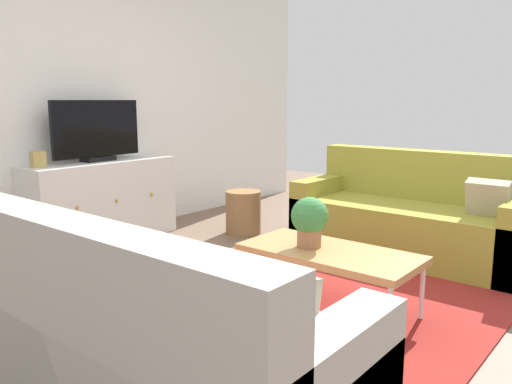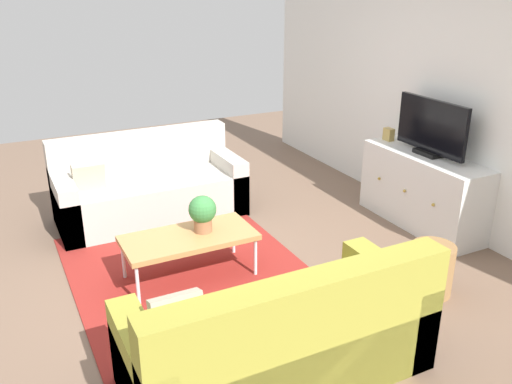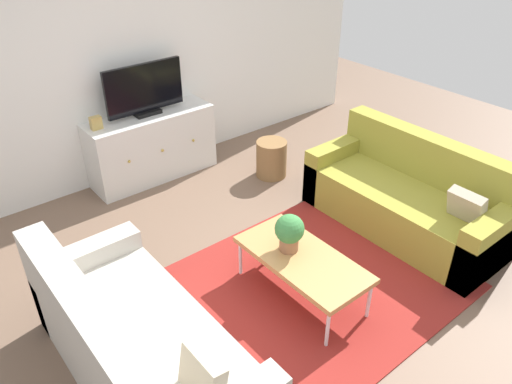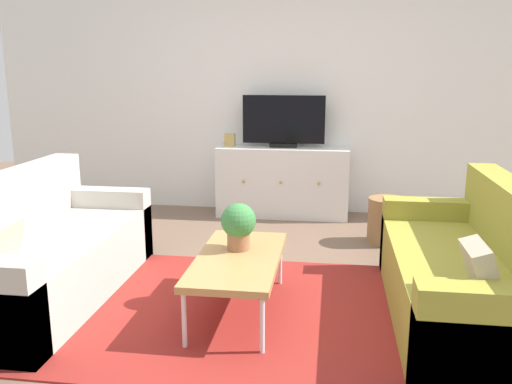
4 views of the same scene
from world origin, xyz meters
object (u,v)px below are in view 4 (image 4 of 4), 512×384
potted_plant (238,224)px  wicker_basket (387,221)px  couch_left_side (38,257)px  tv_console (283,181)px  mantel_clock (230,140)px  couch_right_side (475,279)px  flat_screen_tv (284,122)px  coffee_table (238,261)px

potted_plant → wicker_basket: bearing=53.4°
couch_left_side → potted_plant: bearing=3.1°
tv_console → mantel_clock: (-0.57, 0.00, 0.43)m
couch_right_side → tv_console: couch_right_side is taller
couch_right_side → wicker_basket: 1.60m
wicker_basket → couch_left_side: bearing=-148.0°
couch_right_side → potted_plant: 1.51m
couch_left_side → flat_screen_tv: (1.46, 2.39, 0.72)m
flat_screen_tv → wicker_basket: size_ratio=2.07×
couch_left_side → couch_right_side: same height
couch_left_side → tv_console: couch_left_side is taller
couch_left_side → coffee_table: 1.41m
coffee_table → tv_console: size_ratio=0.78×
coffee_table → wicker_basket: 1.95m
tv_console → mantel_clock: bearing=180.0°
couch_left_side → potted_plant: couch_left_side is taller
coffee_table → tv_console: bearing=88.7°
tv_console → wicker_basket: 1.32m
couch_left_side → mantel_clock: size_ratio=14.37×
mantel_clock → wicker_basket: bearing=-27.3°
coffee_table → wicker_basket: (1.08, 1.61, -0.15)m
coffee_table → flat_screen_tv: bearing=88.7°
couch_left_side → wicker_basket: 2.93m
couch_left_side → wicker_basket: size_ratio=4.49×
tv_console → mantel_clock: size_ratio=10.65×
couch_left_side → wicker_basket: couch_left_side is taller
wicker_basket → potted_plant: bearing=-126.6°
couch_right_side → coffee_table: couch_right_side is taller
couch_left_side → flat_screen_tv: size_ratio=2.17×
couch_left_side → potted_plant: (1.38, 0.07, 0.27)m
couch_left_side → coffee_table: size_ratio=1.74×
coffee_table → mantel_clock: (-0.52, 2.44, 0.45)m
flat_screen_tv → wicker_basket: 1.55m
potted_plant → tv_console: size_ratio=0.22×
couch_right_side → flat_screen_tv: (-1.41, 2.39, 0.72)m
flat_screen_tv → couch_right_side: bearing=-59.6°
tv_console → potted_plant: bearing=-91.9°
couch_right_side → potted_plant: bearing=177.1°
couch_right_side → flat_screen_tv: 2.87m
couch_right_side → couch_left_side: bearing=180.0°
potted_plant → tv_console: 2.31m
couch_right_side → potted_plant: (-1.48, 0.07, 0.27)m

